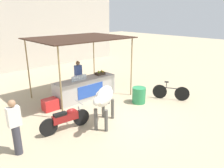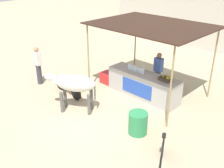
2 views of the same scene
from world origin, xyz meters
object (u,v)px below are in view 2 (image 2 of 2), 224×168
fruit_crate (166,79)px  passerby_on_street (38,65)px  water_barrel (138,123)px  bicycle_leaning (162,156)px  cooler_box (108,78)px  stall_counter (143,85)px  cow (74,84)px  vendor_behind_counter (158,72)px  motorcycle_parked (68,85)px

fruit_crate → passerby_on_street: passerby_on_street is taller
water_barrel → bicycle_leaning: bicycle_leaning is taller
cooler_box → water_barrel: 3.83m
stall_counter → cow: 2.81m
vendor_behind_counter → cooler_box: bearing=-157.0°
cooler_box → bicycle_leaning: bicycle_leaning is taller
cooler_box → bicycle_leaning: (4.67, -2.69, 0.11)m
cooler_box → cow: bearing=-71.5°
fruit_crate → cow: size_ratio=0.26×
stall_counter → passerby_on_street: (-3.94, -2.21, 0.37)m
motorcycle_parked → water_barrel: bearing=-1.3°
vendor_behind_counter → cow: (-1.18, -3.31, 0.18)m
water_barrel → bicycle_leaning: bearing=-27.9°
water_barrel → motorcycle_parked: bearing=178.7°
water_barrel → motorcycle_parked: (-3.66, 0.08, 0.07)m
motorcycle_parked → bicycle_leaning: bearing=-9.2°
fruit_crate → cooler_box: (-2.82, -0.15, -0.80)m
stall_counter → cooler_box: 1.88m
passerby_on_street → cow: bearing=-6.8°
bicycle_leaning → motorcycle_parked: bearing=170.8°
vendor_behind_counter → passerby_on_street: 5.04m
fruit_crate → water_barrel: bearing=-77.5°
cow → passerby_on_street: (-2.90, 0.35, -0.18)m
bicycle_leaning → passerby_on_street: bearing=175.1°
cooler_box → motorcycle_parked: motorcycle_parked is taller
motorcycle_parked → stall_counter: bearing=41.4°
stall_counter → cooler_box: stall_counter is taller
vendor_behind_counter → passerby_on_street: (-4.09, -2.96, 0.00)m
vendor_behind_counter → water_barrel: vendor_behind_counter is taller
stall_counter → fruit_crate: 1.11m
fruit_crate → vendor_behind_counter: size_ratio=0.27×
fruit_crate → cow: bearing=-127.4°
cooler_box → motorcycle_parked: size_ratio=0.33×
fruit_crate → passerby_on_street: size_ratio=0.27×
vendor_behind_counter → bicycle_leaning: bearing=-53.0°
fruit_crate → cow: (-1.99, -2.61, -0.00)m
stall_counter → water_barrel: stall_counter is taller
vendor_behind_counter → bicycle_leaning: size_ratio=1.13×
stall_counter → motorcycle_parked: (-2.23, -1.97, -0.05)m
stall_counter → passerby_on_street: bearing=-150.8°
stall_counter → fruit_crate: size_ratio=6.82×
motorcycle_parked → passerby_on_street: size_ratio=1.09×
motorcycle_parked → bicycle_leaning: size_ratio=1.23×
water_barrel → passerby_on_street: (-5.37, -0.15, 0.49)m
vendor_behind_counter → passerby_on_street: size_ratio=1.00×
cow → bicycle_leaning: cow is taller
stall_counter → vendor_behind_counter: (0.14, 0.75, 0.37)m
cow → vendor_behind_counter: bearing=70.3°
cooler_box → cow: (0.82, -2.46, 0.79)m
vendor_behind_counter → bicycle_leaning: vendor_behind_counter is taller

